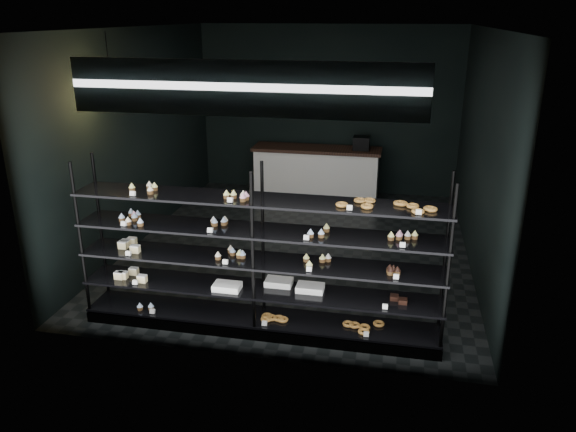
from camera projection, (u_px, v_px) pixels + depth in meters
The scene contains 5 objects.
room at pixel (300, 144), 8.09m from camera, with size 5.01×6.01×3.20m.
display_shelf at pixel (257, 279), 6.17m from camera, with size 4.00×0.50×1.91m.
signage at pixel (243, 88), 5.00m from camera, with size 3.30×0.05×0.50m.
pendant_lamp at pixel (112, 94), 6.86m from camera, with size 0.31×0.31×0.88m.
service_counter at pixel (317, 172), 10.79m from camera, with size 2.43×0.65×1.23m.
Camera 1 is at (1.41, -7.83, 3.38)m, focal length 35.00 mm.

